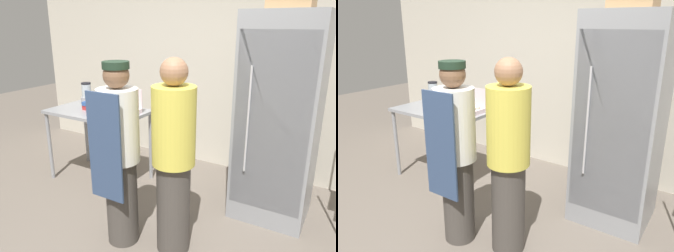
% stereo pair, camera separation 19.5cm
% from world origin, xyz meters
% --- Properties ---
extents(back_wall, '(6.40, 0.12, 2.80)m').
position_xyz_m(back_wall, '(0.00, 2.35, 1.40)').
color(back_wall, beige).
rests_on(back_wall, ground_plane).
extents(refrigerator, '(0.70, 0.72, 1.98)m').
position_xyz_m(refrigerator, '(0.81, 1.48, 0.99)').
color(refrigerator, gray).
rests_on(refrigerator, ground_plane).
extents(prep_counter, '(1.14, 0.70, 0.88)m').
position_xyz_m(prep_counter, '(-1.19, 1.17, 0.78)').
color(prep_counter, gray).
rests_on(prep_counter, ground_plane).
extents(donut_box, '(0.26, 0.23, 0.27)m').
position_xyz_m(donut_box, '(-0.80, 1.23, 0.93)').
color(donut_box, silver).
rests_on(donut_box, prep_counter).
extents(blender_pitcher, '(0.15, 0.15, 0.27)m').
position_xyz_m(blender_pitcher, '(-1.52, 1.34, 1.00)').
color(blender_pitcher, '#99999E').
rests_on(blender_pitcher, prep_counter).
extents(binder_stack, '(0.32, 0.26, 0.10)m').
position_xyz_m(binder_stack, '(-1.20, 1.20, 0.93)').
color(binder_stack, '#B72D2D').
rests_on(binder_stack, prep_counter).
extents(person_baker, '(0.34, 0.35, 1.59)m').
position_xyz_m(person_baker, '(-0.21, 0.33, 0.83)').
color(person_baker, '#47423D').
rests_on(person_baker, ground_plane).
extents(person_customer, '(0.35, 0.35, 1.63)m').
position_xyz_m(person_customer, '(0.23, 0.47, 0.83)').
color(person_customer, '#47423D').
rests_on(person_customer, ground_plane).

